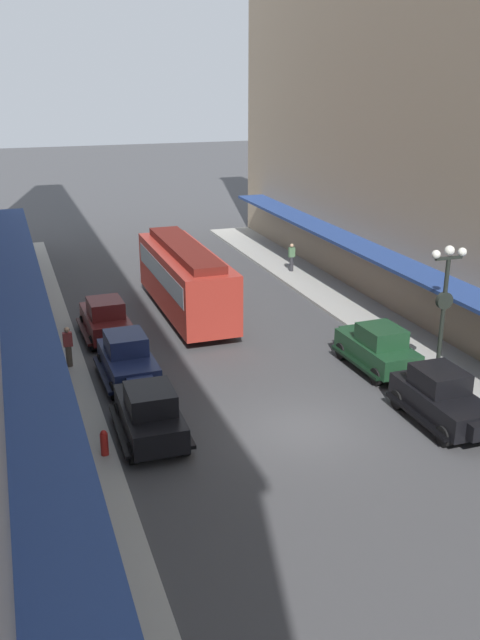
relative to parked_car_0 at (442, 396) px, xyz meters
The scene contains 15 objects.
ground_plane 4.84m from the parked_car_0, 166.79° to the left, with size 200.00×200.00×0.00m, color #424244.
sidewalk_left 12.21m from the parked_car_0, behind, with size 3.00×60.00×0.15m, color #A8A59E.
parked_car_0 is the anchor object (origin of this frame).
parked_car_1 14.87m from the parked_car_0, 128.89° to the left, with size 2.22×4.29×1.84m.
parked_car_2 11.43m from the parked_car_0, 144.03° to the left, with size 2.20×4.28×1.84m.
parked_car_3 4.63m from the parked_car_0, 86.90° to the left, with size 2.22×4.29×1.84m.
parked_car_4 9.63m from the parked_car_0, 167.28° to the left, with size 2.21×4.29×1.84m.
streetcar 14.50m from the parked_car_0, 110.91° to the left, with size 2.53×9.60×3.46m.
lamp_post_with_clock 3.88m from the parked_car_0, 57.47° to the left, with size 1.42×0.44×5.16m.
fire_hydrant 11.06m from the parked_car_0, behind, with size 0.24×0.24×0.82m.
pedestrian_0 14.20m from the parked_car_0, 152.97° to the left, with size 0.36×0.24×1.64m.
pedestrian_1 12.56m from the parked_car_0, behind, with size 0.36×0.28×1.67m.
pedestrian_2 14.13m from the parked_car_0, 142.75° to the left, with size 0.36×0.24×1.64m.
pedestrian_3 12.94m from the parked_car_0, 155.43° to the left, with size 0.36×0.28×1.67m.
pedestrian_4 18.75m from the parked_car_0, 82.11° to the left, with size 0.36×0.24×1.64m.
Camera 1 is at (-8.50, -18.35, 11.01)m, focal length 38.59 mm.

